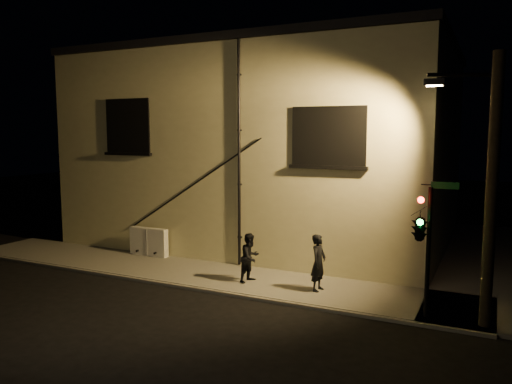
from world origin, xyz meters
The scene contains 8 objects.
ground centered at (0.00, 0.00, 0.00)m, with size 90.00×90.00×0.00m, color black.
sidewalk centered at (1.22, 4.39, 0.06)m, with size 21.00×16.00×0.12m.
building centered at (-3.00, 8.99, 4.40)m, with size 16.20×12.23×8.80m.
utility_cabinet centered at (-5.86, 2.70, 0.69)m, with size 1.73×0.29×1.14m, color white.
pedestrian_a centered at (1.86, 1.33, 1.02)m, with size 0.66×0.43×1.81m, color black.
pedestrian_b centered at (-0.52, 1.27, 0.94)m, with size 0.80×0.62×1.65m, color black.
traffic_signal centered at (5.03, 0.32, 2.62)m, with size 1.24×2.17×3.70m.
streetlamp_pole centered at (6.60, 0.49, 3.78)m, with size 2.02×1.39×7.11m.
Camera 1 is at (6.76, -13.39, 5.09)m, focal length 35.00 mm.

